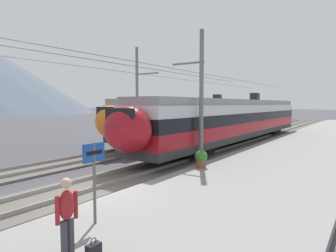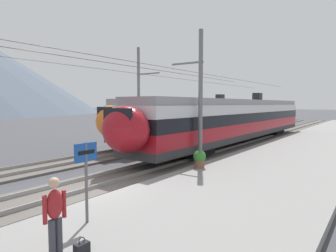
{
  "view_description": "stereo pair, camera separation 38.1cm",
  "coord_description": "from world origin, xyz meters",
  "px_view_note": "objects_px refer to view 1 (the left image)",
  "views": [
    {
      "loc": [
        -7.44,
        -8.58,
        3.48
      ],
      "look_at": [
        8.12,
        2.15,
        2.08
      ],
      "focal_mm": 31.71,
      "sensor_mm": 36.0,
      "label": 1
    },
    {
      "loc": [
        -7.22,
        -8.89,
        3.48
      ],
      "look_at": [
        8.12,
        2.15,
        2.08
      ],
      "focal_mm": 31.71,
      "sensor_mm": 36.0,
      "label": 2
    }
  ],
  "objects_px": {
    "passenger_walking": "(67,214)",
    "potted_plant_platform_edge": "(201,158)",
    "train_far_track": "(199,116)",
    "catenary_mast_far_side": "(138,95)",
    "train_near_platform": "(236,119)",
    "handbag_beside_passenger": "(94,249)",
    "platform_sign": "(94,165)",
    "catenary_mast_mid": "(199,96)"
  },
  "relations": [
    {
      "from": "passenger_walking",
      "to": "potted_plant_platform_edge",
      "type": "bearing_deg",
      "value": 11.6
    },
    {
      "from": "potted_plant_platform_edge",
      "to": "train_far_track",
      "type": "bearing_deg",
      "value": 29.08
    },
    {
      "from": "catenary_mast_far_side",
      "to": "potted_plant_platform_edge",
      "type": "relative_size",
      "value": 50.09
    },
    {
      "from": "train_near_platform",
      "to": "train_far_track",
      "type": "distance_m",
      "value": 5.39
    },
    {
      "from": "train_far_track",
      "to": "catenary_mast_far_side",
      "type": "relative_size",
      "value": 0.58
    },
    {
      "from": "catenary_mast_far_side",
      "to": "handbag_beside_passenger",
      "type": "distance_m",
      "value": 19.49
    },
    {
      "from": "catenary_mast_far_side",
      "to": "platform_sign",
      "type": "bearing_deg",
      "value": -143.63
    },
    {
      "from": "train_near_platform",
      "to": "potted_plant_platform_edge",
      "type": "bearing_deg",
      "value": -166.85
    },
    {
      "from": "handbag_beside_passenger",
      "to": "platform_sign",
      "type": "bearing_deg",
      "value": 47.33
    },
    {
      "from": "platform_sign",
      "to": "handbag_beside_passenger",
      "type": "relative_size",
      "value": 5.91
    },
    {
      "from": "train_far_track",
      "to": "potted_plant_platform_edge",
      "type": "relative_size",
      "value": 29.28
    },
    {
      "from": "platform_sign",
      "to": "passenger_walking",
      "type": "relative_size",
      "value": 1.27
    },
    {
      "from": "train_near_platform",
      "to": "potted_plant_platform_edge",
      "type": "relative_size",
      "value": 32.71
    },
    {
      "from": "handbag_beside_passenger",
      "to": "passenger_walking",
      "type": "bearing_deg",
      "value": 144.67
    },
    {
      "from": "catenary_mast_mid",
      "to": "passenger_walking",
      "type": "distance_m",
      "value": 11.58
    },
    {
      "from": "handbag_beside_passenger",
      "to": "potted_plant_platform_edge",
      "type": "height_order",
      "value": "potted_plant_platform_edge"
    },
    {
      "from": "passenger_walking",
      "to": "potted_plant_platform_edge",
      "type": "relative_size",
      "value": 1.92
    },
    {
      "from": "train_near_platform",
      "to": "handbag_beside_passenger",
      "type": "xyz_separation_m",
      "value": [
        -19.99,
        -4.8,
        -1.8
      ]
    },
    {
      "from": "train_far_track",
      "to": "handbag_beside_passenger",
      "type": "relative_size",
      "value": 70.86
    },
    {
      "from": "train_near_platform",
      "to": "catenary_mast_far_side",
      "type": "xyz_separation_m",
      "value": [
        -4.8,
        6.79,
        2.05
      ]
    },
    {
      "from": "passenger_walking",
      "to": "train_near_platform",
      "type": "bearing_deg",
      "value": 12.44
    },
    {
      "from": "catenary_mast_mid",
      "to": "passenger_walking",
      "type": "height_order",
      "value": "catenary_mast_mid"
    },
    {
      "from": "train_near_platform",
      "to": "catenary_mast_far_side",
      "type": "distance_m",
      "value": 8.56
    },
    {
      "from": "train_near_platform",
      "to": "platform_sign",
      "type": "bearing_deg",
      "value": -169.34
    },
    {
      "from": "passenger_walking",
      "to": "potted_plant_platform_edge",
      "type": "height_order",
      "value": "passenger_walking"
    },
    {
      "from": "catenary_mast_mid",
      "to": "train_far_track",
      "type": "bearing_deg",
      "value": 28.65
    },
    {
      "from": "train_far_track",
      "to": "platform_sign",
      "type": "bearing_deg",
      "value": -158.31
    },
    {
      "from": "train_near_platform",
      "to": "platform_sign",
      "type": "xyz_separation_m",
      "value": [
        -18.83,
        -3.54,
        -0.34
      ]
    },
    {
      "from": "catenary_mast_mid",
      "to": "handbag_beside_passenger",
      "type": "xyz_separation_m",
      "value": [
        -10.46,
        -3.2,
        -3.51
      ]
    },
    {
      "from": "catenary_mast_far_side",
      "to": "passenger_walking",
      "type": "xyz_separation_m",
      "value": [
        -15.61,
        -11.29,
        -3.03
      ]
    },
    {
      "from": "train_far_track",
      "to": "potted_plant_platform_edge",
      "type": "height_order",
      "value": "train_far_track"
    },
    {
      "from": "passenger_walking",
      "to": "catenary_mast_mid",
      "type": "bearing_deg",
      "value": 14.92
    },
    {
      "from": "catenary_mast_far_side",
      "to": "platform_sign",
      "type": "relative_size",
      "value": 20.53
    },
    {
      "from": "train_near_platform",
      "to": "catenary_mast_far_side",
      "type": "relative_size",
      "value": 0.65
    },
    {
      "from": "catenary_mast_mid",
      "to": "passenger_walking",
      "type": "relative_size",
      "value": 26.14
    },
    {
      "from": "handbag_beside_passenger",
      "to": "train_far_track",
      "type": "bearing_deg",
      "value": 23.43
    },
    {
      "from": "platform_sign",
      "to": "passenger_walking",
      "type": "height_order",
      "value": "platform_sign"
    },
    {
      "from": "train_far_track",
      "to": "platform_sign",
      "type": "xyz_separation_m",
      "value": [
        -21.15,
        -8.41,
        -0.34
      ]
    },
    {
      "from": "potted_plant_platform_edge",
      "to": "passenger_walking",
      "type": "bearing_deg",
      "value": -168.4
    },
    {
      "from": "passenger_walking",
      "to": "handbag_beside_passenger",
      "type": "distance_m",
      "value": 0.97
    },
    {
      "from": "catenary_mast_mid",
      "to": "catenary_mast_far_side",
      "type": "bearing_deg",
      "value": 60.62
    },
    {
      "from": "catenary_mast_mid",
      "to": "potted_plant_platform_edge",
      "type": "bearing_deg",
      "value": -147.77
    }
  ]
}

